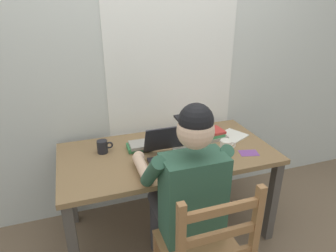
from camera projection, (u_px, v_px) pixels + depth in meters
ground_plane at (168, 228)px, 2.40m from camera, size 8.00×8.00×0.00m
back_wall at (149, 56)px, 2.29m from camera, size 6.00×0.08×2.60m
desk at (167, 162)px, 2.15m from camera, size 1.51×0.76×0.70m
seated_person at (186, 190)px, 1.72m from camera, size 0.50×0.60×1.25m
laptop at (172, 153)px, 1.99m from camera, size 0.33×0.33×0.22m
computer_mouse at (207, 154)px, 2.06m from camera, size 0.06×0.10×0.03m
coffee_mug_white at (226, 147)px, 2.08m from camera, size 0.12×0.08×0.10m
coffee_mug_dark at (103, 147)px, 2.09m from camera, size 0.11×0.07×0.09m
book_stack_main at (212, 135)px, 2.30m from camera, size 0.21×0.17×0.07m
book_stack_side at (140, 146)px, 2.14m from camera, size 0.19×0.15×0.05m
paper_pile_near_laptop at (230, 137)px, 2.34m from camera, size 0.31×0.28×0.01m
paper_pile_back_corner at (189, 151)px, 2.12m from camera, size 0.20×0.15×0.01m
paper_pile_side at (206, 132)px, 2.40m from camera, size 0.28×0.26×0.02m
landscape_photo_print at (249, 153)px, 2.10m from camera, size 0.15×0.12×0.00m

